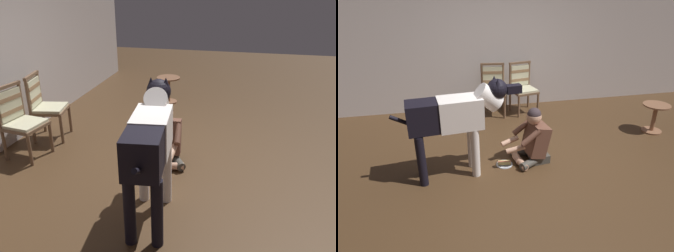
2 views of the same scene
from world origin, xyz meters
TOP-DOWN VIEW (x-y plane):
  - ground_plane at (0.00, 0.00)m, footprint 15.29×15.29m
  - back_wall at (0.00, 2.50)m, footprint 8.83×0.10m
  - dining_chair_left_of_pair at (-0.25, 2.07)m, footprint 0.52×0.52m
  - dining_chair_right_of_pair at (0.34, 2.06)m, footprint 0.54×0.54m
  - person_sitting_on_floor at (-0.02, 0.15)m, footprint 0.69×0.57m
  - large_dog at (-1.07, 0.03)m, footprint 1.64×0.44m
  - hot_dog_on_plate at (-0.44, 0.10)m, footprint 0.23×0.23m
  - round_side_table at (2.31, 0.63)m, footprint 0.45×0.45m

SIDE VIEW (x-z plane):
  - ground_plane at x=0.00m, z-range 0.00..0.00m
  - hot_dog_on_plate at x=-0.44m, z-range -0.01..0.06m
  - round_side_table at x=2.31m, z-range 0.05..0.55m
  - person_sitting_on_floor at x=-0.02m, z-range -0.07..0.74m
  - dining_chair_left_of_pair at x=-0.25m, z-range 0.05..1.03m
  - dining_chair_right_of_pair at x=0.34m, z-range 0.05..1.03m
  - large_dog at x=-1.07m, z-range 0.19..1.48m
  - back_wall at x=0.00m, z-range 0.00..2.60m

